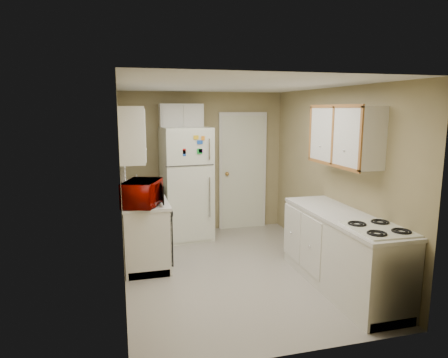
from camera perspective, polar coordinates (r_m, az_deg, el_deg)
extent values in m
plane|color=#BAB2A6|center=(5.44, 1.37, -12.92)|extent=(3.80, 3.80, 0.00)
plane|color=white|center=(5.02, 1.49, 13.20)|extent=(3.80, 3.80, 0.00)
plane|color=#9D8E63|center=(4.90, -14.50, -1.13)|extent=(3.80, 3.80, 0.00)
plane|color=#9D8E63|center=(5.64, 15.22, 0.27)|extent=(3.80, 3.80, 0.00)
plane|color=#9D8E63|center=(6.92, -2.95, 2.36)|extent=(2.80, 2.80, 0.00)
plane|color=#9D8E63|center=(3.36, 10.51, -6.06)|extent=(2.80, 2.80, 0.00)
cube|color=silver|center=(5.96, -11.35, -6.46)|extent=(0.60, 1.80, 0.90)
cube|color=black|center=(5.40, -7.87, -7.66)|extent=(0.03, 0.58, 0.72)
cube|color=gray|center=(6.01, -11.57, -2.31)|extent=(0.54, 0.74, 0.16)
imported|color=#7E0600|center=(5.17, -11.60, -2.14)|extent=(0.66, 0.50, 0.39)
imported|color=silver|center=(6.55, -12.35, -0.06)|extent=(0.09, 0.10, 0.18)
cube|color=silver|center=(5.89, -14.36, 4.63)|extent=(0.10, 0.98, 1.08)
cube|color=silver|center=(5.05, -13.11, 6.12)|extent=(0.30, 0.45, 0.70)
cube|color=silver|center=(6.55, -5.41, -0.63)|extent=(0.80, 0.78, 1.83)
cube|color=silver|center=(6.64, -6.16, 8.92)|extent=(0.70, 0.30, 0.40)
cube|color=silver|center=(7.08, 2.68, 1.07)|extent=(0.86, 0.06, 2.08)
cube|color=silver|center=(5.01, 16.39, -9.87)|extent=(0.60, 2.00, 0.90)
cube|color=silver|center=(4.58, 20.79, -12.66)|extent=(0.57, 0.69, 0.81)
cube|color=silver|center=(5.07, 16.86, 5.97)|extent=(0.30, 1.20, 0.70)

